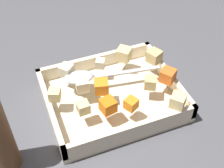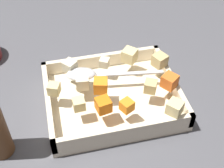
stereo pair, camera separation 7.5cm
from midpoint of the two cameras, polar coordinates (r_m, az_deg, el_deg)
name	(u,v)px [view 2 (the right image)]	position (r m, az deg, el deg)	size (l,w,h in m)	color
ground_plane	(114,96)	(0.81, 2.99, -2.40)	(4.00, 4.00, 0.00)	#4C4C51
baking_dish	(112,98)	(0.78, 2.73, -2.66)	(0.32, 0.26, 0.05)	beige
carrot_chunk_corner_nw	(170,81)	(0.77, 13.23, 0.37)	(0.03, 0.03, 0.03)	orange
carrot_chunk_far_left	(103,105)	(0.69, 1.49, -4.00)	(0.03, 0.03, 0.03)	orange
carrot_chunk_heap_top	(127,106)	(0.70, 5.80, -4.10)	(0.03, 0.03, 0.03)	orange
carrot_chunk_near_left	(101,86)	(0.74, 0.82, -0.42)	(0.03, 0.03, 0.03)	orange
potato_chunk_front_center	(82,81)	(0.75, -2.64, 0.45)	(0.03, 0.03, 0.03)	beige
potato_chunk_far_right	(160,60)	(0.82, 11.30, 4.12)	(0.03, 0.03, 0.03)	tan
potato_chunk_rim_edge	(130,55)	(0.82, 5.84, 5.10)	(0.03, 0.03, 0.03)	#E0CC89
potato_chunk_corner_ne	(104,63)	(0.80, 1.29, 3.81)	(0.02, 0.02, 0.02)	beige
potato_chunk_back_center	(70,66)	(0.79, -5.01, 3.13)	(0.03, 0.03, 0.03)	beige
potato_chunk_near_right	(54,89)	(0.74, -7.72, -1.00)	(0.03, 0.03, 0.03)	#E0CC89
potato_chunk_corner_se	(79,104)	(0.70, -3.03, -3.83)	(0.03, 0.03, 0.03)	#E0CC89
potato_chunk_mid_right	(151,86)	(0.75, 9.91, -0.57)	(0.03, 0.03, 0.03)	tan
potato_chunk_near_spoon	(175,108)	(0.71, 14.38, -4.34)	(0.03, 0.03, 0.03)	#E0CC89
serving_spoon	(87,74)	(0.77, -1.91, 1.69)	(0.25, 0.06, 0.02)	silver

